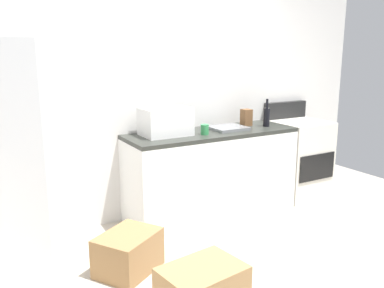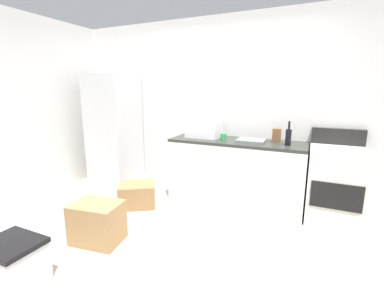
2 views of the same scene
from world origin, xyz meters
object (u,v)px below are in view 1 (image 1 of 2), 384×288
cardboard_box_large (128,252)px  wine_bottle (267,116)px  knife_block (246,117)px  coffee_mug (205,130)px  microwave (165,121)px  stove_oven (298,157)px

cardboard_box_large → wine_bottle: bearing=17.9°
knife_block → coffee_mug: bearing=-163.1°
wine_bottle → coffee_mug: size_ratio=3.00×
microwave → coffee_mug: bearing=-25.5°
stove_oven → microwave: microwave is taller
wine_bottle → knife_block: 0.22m
coffee_mug → knife_block: knife_block is taller
wine_bottle → cardboard_box_large: wine_bottle is taller
coffee_mug → knife_block: (0.66, 0.20, 0.04)m
microwave → cardboard_box_large: (-0.69, -0.72, -0.88)m
stove_oven → cardboard_box_large: (-2.41, -0.66, -0.31)m
stove_oven → cardboard_box_large: bearing=-164.6°
microwave → coffee_mug: (0.35, -0.16, -0.09)m
coffee_mug → knife_block: bearing=16.9°
stove_oven → microwave: 1.81m
microwave → knife_block: (1.00, 0.04, -0.05)m
microwave → wine_bottle: 1.17m
wine_bottle → coffee_mug: bearing=-176.8°
wine_bottle → coffee_mug: wine_bottle is taller
microwave → coffee_mug: microwave is taller
microwave → coffee_mug: size_ratio=4.60×
microwave → wine_bottle: (1.16, -0.12, -0.03)m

